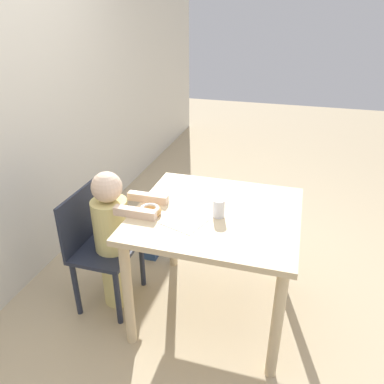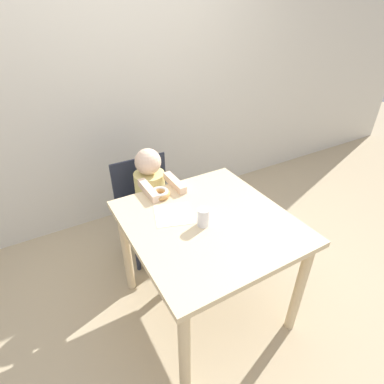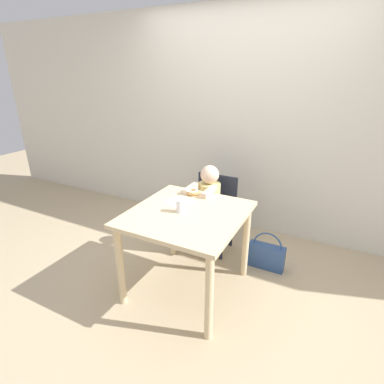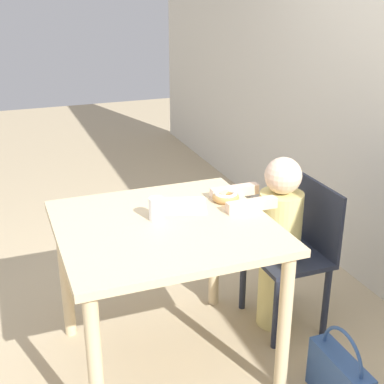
{
  "view_description": "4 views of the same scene",
  "coord_description": "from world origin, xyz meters",
  "px_view_note": "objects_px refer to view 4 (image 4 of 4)",
  "views": [
    {
      "loc": [
        -1.86,
        -0.39,
        1.83
      ],
      "look_at": [
        -0.03,
        0.14,
        0.87
      ],
      "focal_mm": 35.0,
      "sensor_mm": 36.0,
      "label": 1
    },
    {
      "loc": [
        -0.76,
        -1.13,
        1.81
      ],
      "look_at": [
        -0.03,
        0.14,
        0.87
      ],
      "focal_mm": 28.0,
      "sensor_mm": 36.0,
      "label": 2
    },
    {
      "loc": [
        1.04,
        -1.93,
        1.82
      ],
      "look_at": [
        -0.03,
        0.14,
        0.87
      ],
      "focal_mm": 28.0,
      "sensor_mm": 36.0,
      "label": 3
    },
    {
      "loc": [
        2.07,
        -0.66,
        1.77
      ],
      "look_at": [
        -0.03,
        0.14,
        0.87
      ],
      "focal_mm": 50.0,
      "sensor_mm": 36.0,
      "label": 4
    }
  ],
  "objects_px": {
    "chair": "(295,250)",
    "donut": "(226,196)",
    "handbag": "(339,379)",
    "child_figure": "(278,242)",
    "cup": "(156,209)"
  },
  "relations": [
    {
      "from": "child_figure",
      "to": "donut",
      "type": "xyz_separation_m",
      "value": [
        -0.05,
        -0.28,
        0.28
      ]
    },
    {
      "from": "chair",
      "to": "cup",
      "type": "height_order",
      "value": "cup"
    },
    {
      "from": "chair",
      "to": "cup",
      "type": "xyz_separation_m",
      "value": [
        0.04,
        -0.77,
        0.37
      ]
    },
    {
      "from": "donut",
      "to": "cup",
      "type": "relative_size",
      "value": 1.25
    },
    {
      "from": "handbag",
      "to": "chair",
      "type": "bearing_deg",
      "value": 168.04
    },
    {
      "from": "child_figure",
      "to": "handbag",
      "type": "height_order",
      "value": "child_figure"
    },
    {
      "from": "chair",
      "to": "donut",
      "type": "relative_size",
      "value": 6.01
    },
    {
      "from": "chair",
      "to": "child_figure",
      "type": "height_order",
      "value": "child_figure"
    },
    {
      "from": "donut",
      "to": "chair",
      "type": "bearing_deg",
      "value": 82.99
    },
    {
      "from": "handbag",
      "to": "cup",
      "type": "distance_m",
      "value": 1.1
    },
    {
      "from": "child_figure",
      "to": "donut",
      "type": "distance_m",
      "value": 0.4
    },
    {
      "from": "child_figure",
      "to": "chair",
      "type": "bearing_deg",
      "value": 90.0
    },
    {
      "from": "chair",
      "to": "handbag",
      "type": "height_order",
      "value": "chair"
    },
    {
      "from": "child_figure",
      "to": "cup",
      "type": "distance_m",
      "value": 0.73
    },
    {
      "from": "donut",
      "to": "cup",
      "type": "height_order",
      "value": "cup"
    }
  ]
}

